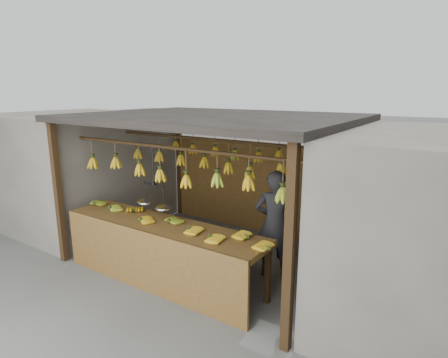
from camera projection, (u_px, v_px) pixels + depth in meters
The scene contains 8 objects.
ground at pixel (214, 256), 6.40m from camera, with size 80.00×80.00×0.00m, color #5B5B57.
stall at pixel (225, 139), 6.21m from camera, with size 4.30×3.30×2.40m.
neighbor_left at pixel (77, 167), 8.07m from camera, with size 3.00×3.00×2.30m, color slate.
counter at pixel (157, 239), 5.32m from camera, with size 3.47×0.75×0.96m.
hanging_bananas at pixel (214, 164), 6.03m from camera, with size 3.65×2.23×0.40m.
balance_scale at pixel (155, 201), 5.52m from camera, with size 0.68×0.32×0.89m.
vendor at pixel (275, 224), 5.57m from camera, with size 0.60×0.39×1.65m, color #262628.
bag_bundles at pixel (356, 200), 6.23m from camera, with size 0.08×0.26×1.24m.
Camera 1 is at (3.41, -4.85, 2.77)m, focal length 30.00 mm.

